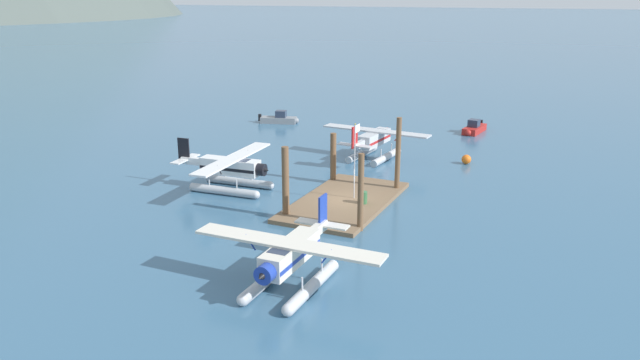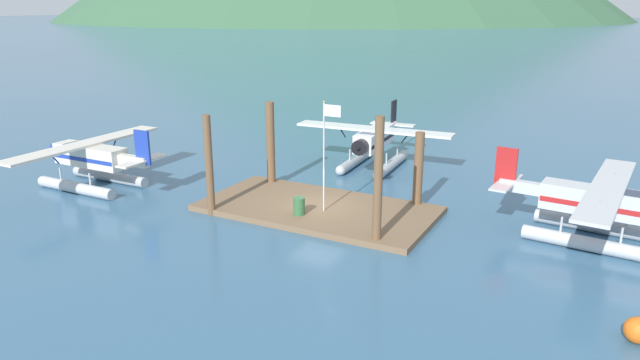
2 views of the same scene
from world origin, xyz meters
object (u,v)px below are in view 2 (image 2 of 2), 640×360
seaplane_cream_port_aft (91,161)px  seaplane_white_bow_centre (374,144)px  flagpole (326,144)px  mooring_buoy (638,330)px  seaplane_silver_stbd_fwd (598,209)px  fuel_drum (299,206)px

seaplane_cream_port_aft → seaplane_white_bow_centre: size_ratio=0.99×
flagpole → mooring_buoy: bearing=-21.0°
seaplane_cream_port_aft → seaplane_silver_stbd_fwd: bearing=10.6°
seaplane_white_bow_centre → fuel_drum: bearing=-87.1°
flagpole → seaplane_cream_port_aft: (-14.42, -2.09, -2.25)m
flagpole → mooring_buoy: size_ratio=6.54×
flagpole → fuel_drum: flagpole is taller
flagpole → mooring_buoy: (13.93, -5.34, -3.39)m
seaplane_cream_port_aft → flagpole: bearing=8.3°
fuel_drum → flagpole: bearing=47.2°
seaplane_silver_stbd_fwd → seaplane_cream_port_aft: bearing=-169.4°
flagpole → seaplane_white_bow_centre: (-1.53, 9.80, -2.25)m
fuel_drum → mooring_buoy: 15.51m
fuel_drum → seaplane_silver_stbd_fwd: 13.78m
fuel_drum → seaplane_cream_port_aft: size_ratio=0.08×
flagpole → seaplane_cream_port_aft: size_ratio=0.54×
flagpole → fuel_drum: bearing=-132.8°
seaplane_silver_stbd_fwd → mooring_buoy: bearing=-78.2°
seaplane_white_bow_centre → seaplane_silver_stbd_fwd: bearing=-26.7°
fuel_drum → seaplane_cream_port_aft: seaplane_cream_port_aft is taller
seaplane_cream_port_aft → seaplane_silver_stbd_fwd: (26.63, 4.99, 0.00)m
seaplane_silver_stbd_fwd → seaplane_white_bow_centre: bearing=153.3°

